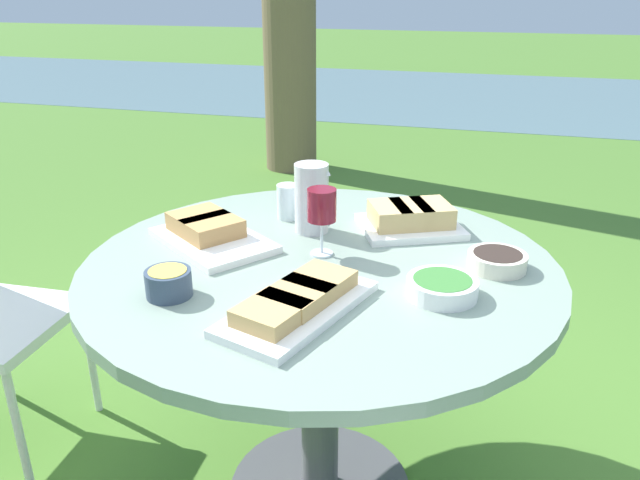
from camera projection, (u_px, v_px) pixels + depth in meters
river_strip at (472, 95)px, 8.68m from camera, size 40.00×4.57×0.01m
dining_table at (320, 303)px, 1.69m from camera, size 1.25×1.25×0.78m
water_pitcher at (312, 198)px, 1.80m from camera, size 0.11×0.10×0.20m
wine_glass at (322, 207)px, 1.63m from camera, size 0.08×0.08×0.18m
platter_bread_main at (298, 302)px, 1.38m from camera, size 0.30×0.43×0.06m
platter_charcuterie at (410, 218)px, 1.83m from camera, size 0.36×0.33×0.08m
platter_sandwich_side at (209, 232)px, 1.75m from camera, size 0.42×0.39×0.07m
bowl_fries at (168, 282)px, 1.45m from camera, size 0.11×0.11×0.07m
bowl_salad at (442, 287)px, 1.45m from camera, size 0.17×0.17×0.04m
bowl_olives at (497, 260)px, 1.59m from camera, size 0.15×0.15×0.04m
cup_water_near at (288, 202)px, 1.92m from camera, size 0.07×0.07×0.11m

